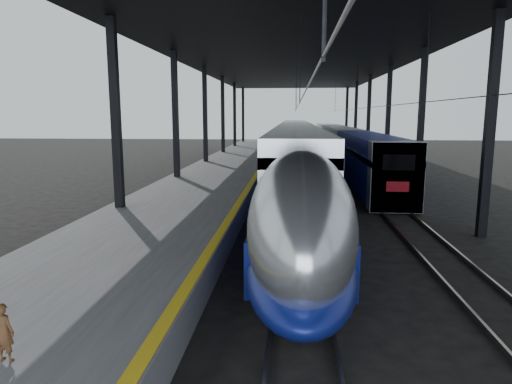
# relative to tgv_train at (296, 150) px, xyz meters

# --- Properties ---
(ground) EXTENTS (160.00, 160.00, 0.00)m
(ground) POSITION_rel_tgv_train_xyz_m (-2.00, -25.42, -1.97)
(ground) COLOR black
(ground) RESTS_ON ground
(platform) EXTENTS (6.00, 80.00, 1.00)m
(platform) POSITION_rel_tgv_train_xyz_m (-5.50, -5.42, -1.47)
(platform) COLOR #4C4C4F
(platform) RESTS_ON ground
(yellow_strip) EXTENTS (0.30, 80.00, 0.01)m
(yellow_strip) POSITION_rel_tgv_train_xyz_m (-2.70, -5.42, -0.97)
(yellow_strip) COLOR gold
(yellow_strip) RESTS_ON platform
(rails) EXTENTS (6.52, 80.00, 0.16)m
(rails) POSITION_rel_tgv_train_xyz_m (2.50, -5.42, -1.89)
(rails) COLOR slate
(rails) RESTS_ON ground
(canopy) EXTENTS (18.00, 75.00, 9.47)m
(canopy) POSITION_rel_tgv_train_xyz_m (-0.10, -5.42, 7.14)
(canopy) COLOR black
(canopy) RESTS_ON ground
(tgv_train) EXTENTS (2.94, 65.20, 4.22)m
(tgv_train) POSITION_rel_tgv_train_xyz_m (0.00, 0.00, 0.00)
(tgv_train) COLOR #BBBEC2
(tgv_train) RESTS_ON ground
(second_train) EXTENTS (2.66, 56.05, 3.67)m
(second_train) POSITION_rel_tgv_train_xyz_m (5.00, 10.79, -0.12)
(second_train) COLOR navy
(second_train) RESTS_ON ground
(child) EXTENTS (0.39, 0.29, 1.00)m
(child) POSITION_rel_tgv_train_xyz_m (-4.91, -32.96, -0.47)
(child) COLOR #50321A
(child) RESTS_ON platform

